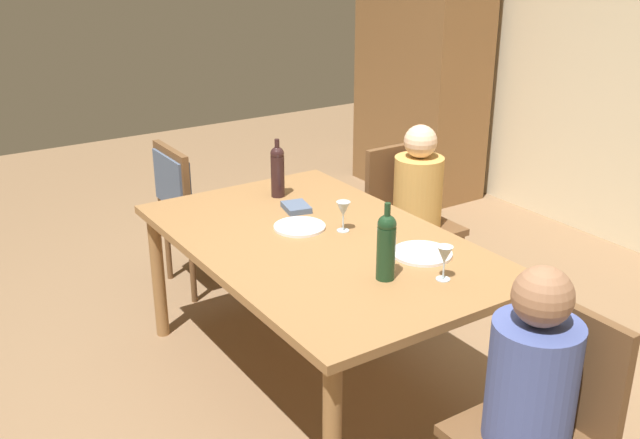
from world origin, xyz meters
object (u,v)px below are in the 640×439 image
at_px(person_woman_host, 420,202).
at_px(wine_glass_near_left, 444,256).
at_px(wine_bottle_tall_green, 386,245).
at_px(dinner_plate_guest_left, 422,253).
at_px(chair_right_end, 544,415).
at_px(wine_glass_centre, 343,210).
at_px(handbag, 257,254).
at_px(armoire_cabinet, 421,61).
at_px(person_man_bearded, 525,397).
at_px(dining_table, 320,254).
at_px(chair_far_left, 407,212).
at_px(chair_left_end, 186,198).
at_px(dinner_plate_host, 300,227).
at_px(wine_bottle_dark_red, 278,170).

xyz_separation_m(person_woman_host, wine_glass_near_left, (1.01, -0.75, 0.23)).
xyz_separation_m(wine_bottle_tall_green, dinner_plate_guest_left, (-0.10, 0.28, -0.14)).
distance_m(chair_right_end, wine_glass_centre, 1.36).
bearing_deg(wine_bottle_tall_green, person_woman_host, 132.73).
relative_size(chair_right_end, handbag, 3.29).
relative_size(armoire_cabinet, person_man_bearded, 1.94).
relative_size(person_woman_host, wine_glass_centre, 7.28).
height_order(dining_table, chair_far_left, chair_far_left).
bearing_deg(chair_left_end, person_woman_host, 49.82).
distance_m(armoire_cabinet, dinner_plate_host, 2.98).
relative_size(dining_table, wine_bottle_dark_red, 5.69).
bearing_deg(wine_bottle_tall_green, wine_glass_centre, 163.96).
xyz_separation_m(person_woman_host, wine_glass_centre, (0.36, -0.80, 0.23)).
height_order(chair_left_end, person_man_bearded, person_man_bearded).
height_order(person_man_bearded, wine_bottle_dark_red, person_man_bearded).
bearing_deg(dinner_plate_host, wine_glass_centre, 47.40).
relative_size(chair_right_end, dinner_plate_guest_left, 3.44).
relative_size(wine_bottle_dark_red, wine_glass_centre, 2.14).
bearing_deg(person_man_bearded, chair_left_end, 2.18).
bearing_deg(chair_left_end, armoire_cabinet, 106.43).
bearing_deg(chair_right_end, dining_table, 3.87).
bearing_deg(wine_glass_near_left, wine_glass_centre, -176.15).
height_order(dining_table, handbag, dining_table).
xyz_separation_m(wine_glass_near_left, wine_glass_centre, (-0.66, -0.04, 0.00)).
xyz_separation_m(wine_bottle_dark_red, dinner_plate_host, (0.45, -0.14, -0.14)).
height_order(chair_far_left, wine_bottle_tall_green, wine_bottle_tall_green).
relative_size(chair_far_left, wine_bottle_tall_green, 2.76).
height_order(chair_left_end, dinner_plate_guest_left, chair_left_end).
relative_size(wine_glass_near_left, dinner_plate_guest_left, 0.56).
distance_m(wine_bottle_tall_green, wine_bottle_dark_red, 1.12).
bearing_deg(dinner_plate_host, dining_table, 2.22).
xyz_separation_m(person_woman_host, dinner_plate_guest_left, (0.78, -0.66, 0.13)).
distance_m(wine_glass_near_left, dinner_plate_host, 0.83).
xyz_separation_m(person_man_bearded, wine_glass_centre, (-1.31, 0.18, 0.21)).
distance_m(chair_far_left, person_woman_host, 0.15).
height_order(wine_bottle_dark_red, wine_glass_centre, wine_bottle_dark_red).
bearing_deg(armoire_cabinet, chair_left_end, -73.57).
bearing_deg(wine_bottle_dark_red, wine_glass_centre, 1.18).
distance_m(chair_left_end, wine_glass_near_left, 1.96).
bearing_deg(dinner_plate_guest_left, person_man_bearded, -19.12).
bearing_deg(person_woman_host, chair_far_left, -90.00).
relative_size(chair_left_end, wine_glass_near_left, 6.17).
height_order(person_woman_host, wine_glass_near_left, person_woman_host).
xyz_separation_m(wine_bottle_dark_red, handbag, (-0.67, 0.21, -0.80)).
bearing_deg(dinner_plate_host, chair_far_left, 108.85).
bearing_deg(chair_left_end, wine_glass_near_left, 9.40).
distance_m(chair_far_left, wine_bottle_tall_green, 1.42).
bearing_deg(wine_glass_near_left, chair_far_left, 146.22).
distance_m(wine_bottle_tall_green, dinner_plate_host, 0.68).
xyz_separation_m(chair_left_end, dinner_plate_host, (1.12, 0.12, 0.17)).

